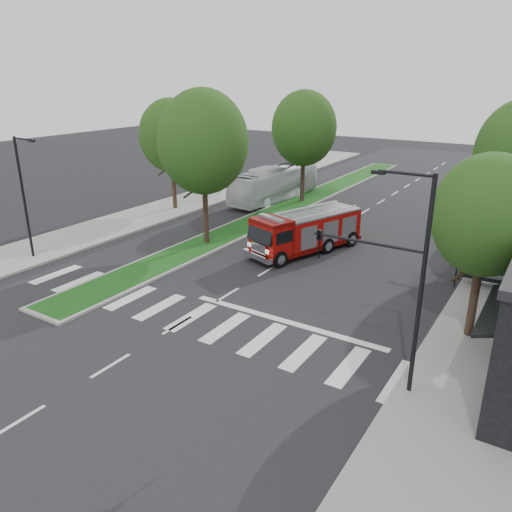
# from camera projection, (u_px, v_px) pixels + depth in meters

# --- Properties ---
(ground) EXTENTS (140.00, 140.00, 0.00)m
(ground) POSITION_uv_depth(u_px,v_px,m) (228.00, 295.00, 26.08)
(ground) COLOR black
(ground) RESTS_ON ground
(sidewalk_left) EXTENTS (5.00, 80.00, 0.15)m
(sidewalk_left) POSITION_uv_depth(u_px,v_px,m) (155.00, 213.00, 41.28)
(sidewalk_left) COLOR gray
(sidewalk_left) RESTS_ON ground
(median) EXTENTS (3.00, 50.00, 0.15)m
(median) POSITION_uv_depth(u_px,v_px,m) (291.00, 206.00, 43.36)
(median) COLOR gray
(median) RESTS_ON ground
(bus_shelter) EXTENTS (3.20, 1.60, 2.61)m
(bus_shelter) POSITION_uv_depth(u_px,v_px,m) (490.00, 252.00, 26.23)
(bus_shelter) COLOR black
(bus_shelter) RESTS_ON ground
(tree_right_near) EXTENTS (4.40, 4.40, 8.05)m
(tree_right_near) POSITION_uv_depth(u_px,v_px,m) (487.00, 216.00, 20.01)
(tree_right_near) COLOR black
(tree_right_near) RESTS_ON ground
(tree_median_near) EXTENTS (5.80, 5.80, 10.16)m
(tree_median_near) POSITION_uv_depth(u_px,v_px,m) (203.00, 142.00, 31.52)
(tree_median_near) COLOR black
(tree_median_near) RESTS_ON ground
(tree_median_far) EXTENTS (5.60, 5.60, 9.72)m
(tree_median_far) POSITION_uv_depth(u_px,v_px,m) (304.00, 128.00, 42.75)
(tree_median_far) COLOR black
(tree_median_far) RESTS_ON ground
(tree_left_mid) EXTENTS (5.20, 5.20, 9.16)m
(tree_left_mid) POSITION_uv_depth(u_px,v_px,m) (171.00, 136.00, 40.53)
(tree_left_mid) COLOR black
(tree_left_mid) RESTS_ON ground
(streetlight_right_near) EXTENTS (4.08, 0.22, 8.00)m
(streetlight_right_near) POSITION_uv_depth(u_px,v_px,m) (397.00, 269.00, 16.88)
(streetlight_right_near) COLOR black
(streetlight_right_near) RESTS_ON ground
(streetlight_left_near) EXTENTS (1.90, 0.20, 7.50)m
(streetlight_left_near) POSITION_uv_depth(u_px,v_px,m) (24.00, 193.00, 29.76)
(streetlight_left_near) COLOR black
(streetlight_left_near) RESTS_ON ground
(streetlight_right_far) EXTENTS (2.11, 0.20, 8.00)m
(streetlight_right_far) POSITION_uv_depth(u_px,v_px,m) (510.00, 170.00, 35.24)
(streetlight_right_far) COLOR black
(streetlight_right_far) RESTS_ON ground
(fire_engine) EXTENTS (5.03, 8.56, 2.85)m
(fire_engine) POSITION_uv_depth(u_px,v_px,m) (306.00, 232.00, 31.97)
(fire_engine) COLOR #5C0605
(fire_engine) RESTS_ON ground
(city_bus) EXTENTS (3.32, 11.16, 3.07)m
(city_bus) POSITION_uv_depth(u_px,v_px,m) (275.00, 183.00, 45.24)
(city_bus) COLOR silver
(city_bus) RESTS_ON ground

